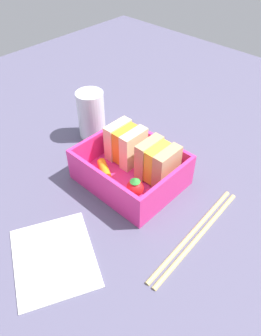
# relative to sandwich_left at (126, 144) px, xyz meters

# --- Properties ---
(ground_plane) EXTENTS (1.20, 1.20, 0.02)m
(ground_plane) POSITION_rel_sandwich_left_xyz_m (0.03, -0.02, -0.05)
(ground_plane) COLOR #524F6A
(bento_tray) EXTENTS (0.16, 0.13, 0.01)m
(bento_tray) POSITION_rel_sandwich_left_xyz_m (0.03, -0.02, -0.04)
(bento_tray) COLOR #EA2E82
(bento_tray) RESTS_ON ground_plane
(bento_rim) EXTENTS (0.16, 0.13, 0.05)m
(bento_rim) POSITION_rel_sandwich_left_xyz_m (0.03, -0.02, -0.01)
(bento_rim) COLOR #EA2E82
(bento_rim) RESTS_ON bento_tray
(sandwich_left) EXTENTS (0.05, 0.05, 0.06)m
(sandwich_left) POSITION_rel_sandwich_left_xyz_m (0.00, 0.00, 0.00)
(sandwich_left) COLOR beige
(sandwich_left) RESTS_ON bento_tray
(sandwich_center_left) EXTENTS (0.05, 0.05, 0.06)m
(sandwich_center_left) POSITION_rel_sandwich_left_xyz_m (0.07, 0.00, 0.00)
(sandwich_center_left) COLOR tan
(sandwich_center_left) RESTS_ON bento_tray
(carrot_stick_far_left) EXTENTS (0.04, 0.03, 0.01)m
(carrot_stick_far_left) POSITION_rel_sandwich_left_xyz_m (-0.00, -0.05, -0.02)
(carrot_stick_far_left) COLOR orange
(carrot_stick_far_left) RESTS_ON bento_tray
(strawberry_far_left) EXTENTS (0.03, 0.03, 0.03)m
(strawberry_far_left) POSITION_rel_sandwich_left_xyz_m (0.07, -0.05, -0.02)
(strawberry_far_left) COLOR red
(strawberry_far_left) RESTS_ON bento_tray
(chopstick_pair) EXTENTS (0.03, 0.21, 0.01)m
(chopstick_pair) POSITION_rel_sandwich_left_xyz_m (0.18, -0.04, -0.04)
(chopstick_pair) COLOR tan
(chopstick_pair) RESTS_ON ground_plane
(drinking_glass) EXTENTS (0.05, 0.05, 0.09)m
(drinking_glass) POSITION_rel_sandwich_left_xyz_m (-0.11, 0.02, 0.00)
(drinking_glass) COLOR white
(drinking_glass) RESTS_ON ground_plane
(folded_napkin) EXTENTS (0.16, 0.15, 0.00)m
(folded_napkin) POSITION_rel_sandwich_left_xyz_m (0.06, -0.20, -0.04)
(folded_napkin) COLOR white
(folded_napkin) RESTS_ON ground_plane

